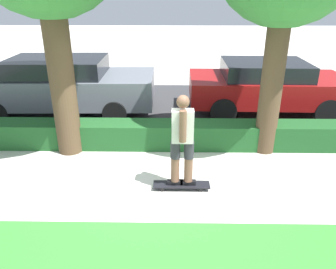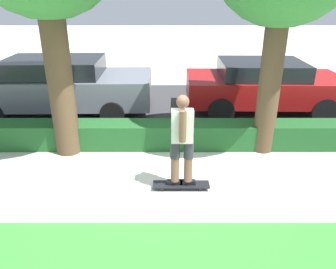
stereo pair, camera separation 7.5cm
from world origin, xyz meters
TOP-DOWN VIEW (x-y plane):
  - ground_plane at (0.00, 0.00)m, footprint 60.00×60.00m
  - street_asphalt at (0.00, 4.20)m, footprint 12.61×5.00m
  - hedge_row at (0.00, 1.60)m, footprint 12.61×0.60m
  - skateboard at (0.40, -0.07)m, footprint 0.96×0.24m
  - skater_person at (0.40, -0.07)m, footprint 0.48×0.40m
  - parked_car_front at (-2.72, 3.78)m, footprint 4.83×2.08m
  - parked_car_middle at (2.78, 3.88)m, footprint 4.22×2.04m

SIDE VIEW (x-z plane):
  - ground_plane at x=0.00m, z-range 0.00..0.00m
  - street_asphalt at x=0.00m, z-range 0.00..0.01m
  - skateboard at x=0.40m, z-range 0.03..0.11m
  - hedge_row at x=0.00m, z-range 0.00..0.54m
  - parked_car_middle at x=2.78m, z-range 0.06..1.45m
  - parked_car_front at x=-2.72m, z-range 0.04..1.53m
  - skater_person at x=0.40m, z-range 0.13..1.70m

